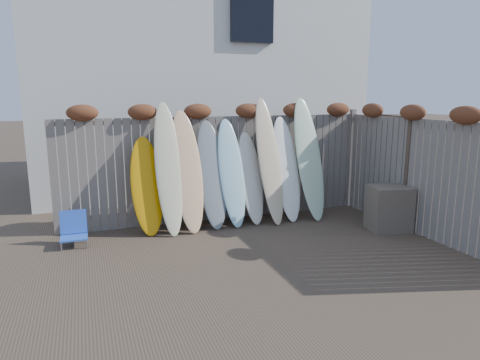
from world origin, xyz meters
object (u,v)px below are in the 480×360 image
object	(u,v)px
beach_chair	(74,230)
lattice_panel	(389,168)
wooden_crate	(389,208)
surfboard_0	(147,186)

from	to	relation	value
beach_chair	lattice_panel	size ratio (longest dim) A/B	0.27
beach_chair	lattice_panel	world-z (taller)	lattice_panel
wooden_crate	lattice_panel	bearing A→B (deg)	53.53
beach_chair	wooden_crate	bearing A→B (deg)	-11.92
beach_chair	wooden_crate	distance (m)	5.42
lattice_panel	surfboard_0	size ratio (longest dim) A/B	1.15
beach_chair	surfboard_0	bearing A→B (deg)	10.64
wooden_crate	surfboard_0	distance (m)	4.32
lattice_panel	surfboard_0	distance (m)	4.60
lattice_panel	wooden_crate	bearing A→B (deg)	-116.62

